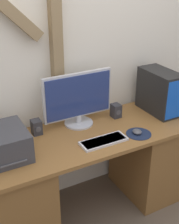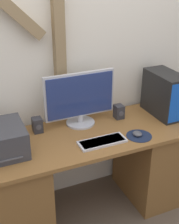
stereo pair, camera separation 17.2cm
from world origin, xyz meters
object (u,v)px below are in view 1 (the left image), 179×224
keyboard (104,141)px  speaker_left (36,127)px  mouse (137,132)px  monitor (78,98)px  computer_tower (160,92)px  speaker_right (116,111)px

keyboard → speaker_left: size_ratio=3.08×
mouse → monitor: bearing=131.4°
monitor → computer_tower: (0.72, -0.12, -0.04)m
monitor → speaker_left: (-0.35, 0.01, -0.17)m
keyboard → speaker_left: (-0.39, 0.35, 0.05)m
speaker_left → speaker_right: 0.68m
mouse → speaker_right: speaker_right is taller
mouse → computer_tower: (0.40, 0.24, 0.16)m
speaker_left → monitor: bearing=-0.9°
monitor → speaker_right: 0.37m
keyboard → computer_tower: size_ratio=0.89×
mouse → computer_tower: 0.49m
monitor → keyboard: bearing=-84.4°
speaker_left → mouse: bearing=-28.7°
mouse → speaker_right: size_ratio=0.66×
monitor → computer_tower: monitor is taller
computer_tower → speaker_right: 0.41m
mouse → speaker_left: (-0.67, 0.37, 0.04)m
speaker_left → speaker_right: bearing=-3.9°
monitor → mouse: 0.52m
keyboard → computer_tower: computer_tower is taller
mouse → speaker_right: bearing=87.5°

